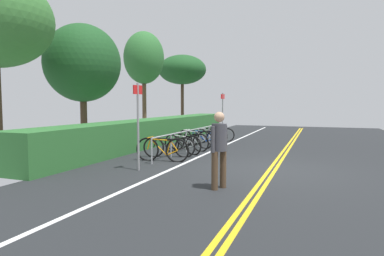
{
  "coord_description": "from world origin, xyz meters",
  "views": [
    {
      "loc": [
        -9.2,
        -1.15,
        1.82
      ],
      "look_at": [
        1.96,
        3.12,
        0.94
      ],
      "focal_mm": 31.02,
      "sensor_mm": 36.0,
      "label": 1
    }
  ],
  "objects_px": {
    "bicycle_7": "(218,135)",
    "bicycle_4": "(195,139)",
    "pedestrian": "(219,145)",
    "sign_post_near": "(138,118)",
    "tree_far_right": "(144,58)",
    "sign_post_far": "(223,111)",
    "bicycle_2": "(182,144)",
    "bicycle_3": "(188,142)",
    "bicycle_6": "(211,136)",
    "bicycle_0": "(162,150)",
    "tree_extra": "(182,70)",
    "bike_rack": "(193,134)",
    "bicycle_1": "(169,147)",
    "bicycle_5": "(203,138)",
    "tree_mid": "(83,63)"
  },
  "relations": [
    {
      "from": "sign_post_near",
      "to": "sign_post_far",
      "type": "xyz_separation_m",
      "value": [
        8.73,
        0.08,
        -0.01
      ]
    },
    {
      "from": "bicycle_5",
      "to": "bicycle_0",
      "type": "bearing_deg",
      "value": -178.57
    },
    {
      "from": "bicycle_4",
      "to": "sign_post_near",
      "type": "distance_m",
      "value": 5.04
    },
    {
      "from": "bicycle_5",
      "to": "tree_mid",
      "type": "relative_size",
      "value": 0.34
    },
    {
      "from": "bike_rack",
      "to": "bicycle_7",
      "type": "bearing_deg",
      "value": -2.75
    },
    {
      "from": "bike_rack",
      "to": "sign_post_near",
      "type": "relative_size",
      "value": 2.97
    },
    {
      "from": "bicycle_4",
      "to": "sign_post_far",
      "type": "bearing_deg",
      "value": -1.84
    },
    {
      "from": "bicycle_4",
      "to": "sign_post_near",
      "type": "xyz_separation_m",
      "value": [
        -4.93,
        -0.2,
        1.06
      ]
    },
    {
      "from": "sign_post_near",
      "to": "bike_rack",
      "type": "bearing_deg",
      "value": 1.4
    },
    {
      "from": "bicycle_2",
      "to": "pedestrian",
      "type": "relative_size",
      "value": 1.02
    },
    {
      "from": "sign_post_near",
      "to": "tree_far_right",
      "type": "xyz_separation_m",
      "value": [
        7.79,
        4.13,
        2.78
      ]
    },
    {
      "from": "bike_rack",
      "to": "bicycle_3",
      "type": "distance_m",
      "value": 0.47
    },
    {
      "from": "bike_rack",
      "to": "bicycle_7",
      "type": "height_order",
      "value": "bike_rack"
    },
    {
      "from": "pedestrian",
      "to": "bicycle_4",
      "type": "bearing_deg",
      "value": 24.9
    },
    {
      "from": "sign_post_near",
      "to": "tree_far_right",
      "type": "height_order",
      "value": "tree_far_right"
    },
    {
      "from": "bike_rack",
      "to": "sign_post_far",
      "type": "height_order",
      "value": "sign_post_far"
    },
    {
      "from": "sign_post_near",
      "to": "tree_extra",
      "type": "xyz_separation_m",
      "value": [
        12.71,
        3.98,
        2.63
      ]
    },
    {
      "from": "sign_post_near",
      "to": "sign_post_far",
      "type": "bearing_deg",
      "value": 0.5
    },
    {
      "from": "bicycle_7",
      "to": "sign_post_far",
      "type": "xyz_separation_m",
      "value": [
        1.26,
        0.11,
        1.09
      ]
    },
    {
      "from": "bicycle_5",
      "to": "tree_far_right",
      "type": "xyz_separation_m",
      "value": [
        2.03,
        4.0,
        3.86
      ]
    },
    {
      "from": "bicycle_2",
      "to": "tree_extra",
      "type": "relative_size",
      "value": 0.34
    },
    {
      "from": "pedestrian",
      "to": "tree_extra",
      "type": "height_order",
      "value": "tree_extra"
    },
    {
      "from": "bike_rack",
      "to": "bicycle_6",
      "type": "height_order",
      "value": "bike_rack"
    },
    {
      "from": "bicycle_4",
      "to": "pedestrian",
      "type": "relative_size",
      "value": 1.05
    },
    {
      "from": "sign_post_far",
      "to": "tree_mid",
      "type": "bearing_deg",
      "value": 146.53
    },
    {
      "from": "bicycle_6",
      "to": "bicycle_0",
      "type": "bearing_deg",
      "value": -179.67
    },
    {
      "from": "pedestrian",
      "to": "bicycle_2",
      "type": "bearing_deg",
      "value": 31.34
    },
    {
      "from": "bicycle_6",
      "to": "tree_extra",
      "type": "relative_size",
      "value": 0.33
    },
    {
      "from": "sign_post_near",
      "to": "tree_mid",
      "type": "bearing_deg",
      "value": 55.56
    },
    {
      "from": "pedestrian",
      "to": "sign_post_near",
      "type": "height_order",
      "value": "sign_post_near"
    },
    {
      "from": "bicycle_6",
      "to": "sign_post_far",
      "type": "bearing_deg",
      "value": 0.68
    },
    {
      "from": "bicycle_0",
      "to": "sign_post_near",
      "type": "height_order",
      "value": "sign_post_near"
    },
    {
      "from": "bike_rack",
      "to": "bicycle_0",
      "type": "xyz_separation_m",
      "value": [
        -2.95,
        -0.09,
        -0.23
      ]
    },
    {
      "from": "bicycle_2",
      "to": "bicycle_4",
      "type": "height_order",
      "value": "bicycle_4"
    },
    {
      "from": "pedestrian",
      "to": "sign_post_far",
      "type": "xyz_separation_m",
      "value": [
        9.83,
        2.67,
        0.47
      ]
    },
    {
      "from": "bike_rack",
      "to": "bicycle_3",
      "type": "xyz_separation_m",
      "value": [
        -0.39,
        0.03,
        -0.26
      ]
    },
    {
      "from": "bicycle_2",
      "to": "bicycle_3",
      "type": "xyz_separation_m",
      "value": [
        0.81,
        0.08,
        -0.0
      ]
    },
    {
      "from": "sign_post_far",
      "to": "bicycle_3",
      "type": "bearing_deg",
      "value": 179.23
    },
    {
      "from": "bike_rack",
      "to": "pedestrian",
      "type": "bearing_deg",
      "value": -154.06
    },
    {
      "from": "bike_rack",
      "to": "bicycle_7",
      "type": "relative_size",
      "value": 4.45
    },
    {
      "from": "bike_rack",
      "to": "tree_far_right",
      "type": "relative_size",
      "value": 1.26
    },
    {
      "from": "bicycle_0",
      "to": "bicycle_4",
      "type": "distance_m",
      "value": 3.41
    },
    {
      "from": "bike_rack",
      "to": "bicycle_4",
      "type": "relative_size",
      "value": 4.08
    },
    {
      "from": "bicycle_1",
      "to": "bicycle_2",
      "type": "bearing_deg",
      "value": -6.85
    },
    {
      "from": "bicycle_7",
      "to": "bicycle_4",
      "type": "bearing_deg",
      "value": 174.75
    },
    {
      "from": "bicycle_4",
      "to": "tree_mid",
      "type": "xyz_separation_m",
      "value": [
        -2.17,
        3.83,
        3.01
      ]
    },
    {
      "from": "bike_rack",
      "to": "bicycle_1",
      "type": "bearing_deg",
      "value": 178.47
    },
    {
      "from": "bicycle_0",
      "to": "sign_post_near",
      "type": "distance_m",
      "value": 1.85
    },
    {
      "from": "tree_extra",
      "to": "bicycle_2",
      "type": "bearing_deg",
      "value": -157.45
    },
    {
      "from": "bicycle_5",
      "to": "tree_mid",
      "type": "distance_m",
      "value": 5.78
    }
  ]
}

